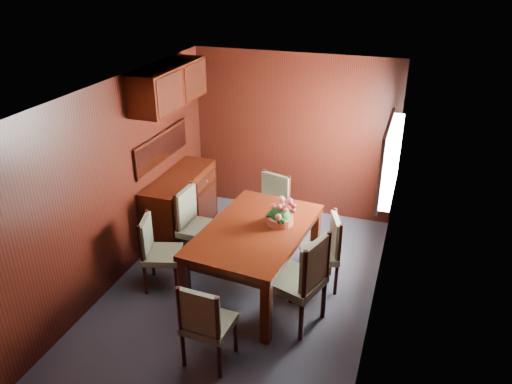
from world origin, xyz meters
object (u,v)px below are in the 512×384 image
(chair_left_near, at_px, (156,248))
(flower_centerpiece, at_px, (280,212))
(chair_right_near, at_px, (304,277))
(dining_table, at_px, (256,237))
(chair_head, at_px, (205,321))
(sideboard, at_px, (181,205))

(chair_left_near, xyz_separation_m, flower_centerpiece, (1.35, 0.51, 0.46))
(chair_left_near, bearing_deg, flower_centerpiece, 94.08)
(chair_left_near, distance_m, chair_right_near, 1.81)
(dining_table, height_order, chair_right_near, chair_right_near)
(chair_left_near, height_order, flower_centerpiece, flower_centerpiece)
(dining_table, xyz_separation_m, chair_head, (-0.05, -1.31, -0.18))
(chair_right_near, bearing_deg, sideboard, 76.34)
(chair_right_near, relative_size, flower_centerpiece, 3.40)
(sideboard, relative_size, flower_centerpiece, 4.39)
(sideboard, xyz_separation_m, chair_right_near, (2.07, -1.31, 0.15))
(chair_right_near, distance_m, flower_centerpiece, 0.86)
(chair_left_near, relative_size, flower_centerpiece, 2.87)
(sideboard, bearing_deg, chair_head, -58.44)
(sideboard, relative_size, chair_head, 1.50)
(sideboard, bearing_deg, dining_table, -32.01)
(chair_left_near, distance_m, flower_centerpiece, 1.52)
(flower_centerpiece, bearing_deg, dining_table, -139.73)
(chair_right_near, height_order, chair_head, chair_right_near)
(chair_left_near, bearing_deg, sideboard, 176.12)
(chair_left_near, bearing_deg, chair_head, 30.40)
(chair_head, bearing_deg, dining_table, 90.83)
(dining_table, relative_size, flower_centerpiece, 5.72)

